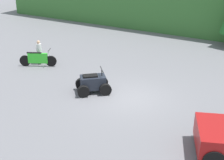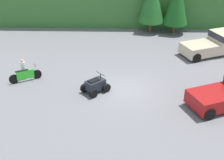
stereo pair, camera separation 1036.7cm
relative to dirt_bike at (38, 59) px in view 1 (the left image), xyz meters
name	(u,v)px [view 1 (the left image)]	position (x,y,z in m)	size (l,w,h in m)	color
ground_plane	(129,97)	(7.30, -1.03, -0.49)	(80.00, 80.00, 0.00)	slate
hillside_backdrop	(215,1)	(7.30, 14.97, 2.26)	(44.00, 6.00, 5.50)	#387033
dirt_bike	(38,59)	(0.00, 0.00, 0.00)	(2.19, 1.27, 1.15)	black
quad_atv	(93,84)	(5.33, -1.46, 0.02)	(2.15, 2.11, 1.29)	black
rider_person	(39,51)	(-0.21, 0.40, 0.39)	(0.40, 0.40, 1.61)	black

